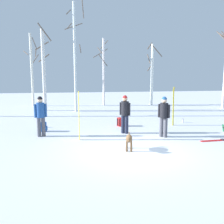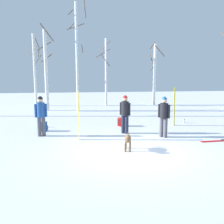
% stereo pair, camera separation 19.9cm
% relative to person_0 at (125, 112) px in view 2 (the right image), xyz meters
% --- Properties ---
extents(ground_plane, '(60.00, 60.00, 0.00)m').
position_rel_person_0_xyz_m(ground_plane, '(-0.31, -2.47, -0.98)').
color(ground_plane, white).
extents(person_0, '(0.43, 0.36, 1.72)m').
position_rel_person_0_xyz_m(person_0, '(0.00, 0.00, 0.00)').
color(person_0, '#1E2338').
rests_on(person_0, ground_plane).
extents(person_1, '(0.41, 0.38, 1.72)m').
position_rel_person_0_xyz_m(person_1, '(1.46, -0.90, 0.00)').
color(person_1, '#4C4C56').
rests_on(person_1, ground_plane).
extents(person_2, '(0.51, 0.34, 1.72)m').
position_rel_person_0_xyz_m(person_2, '(-3.63, 0.07, 0.00)').
color(person_2, '#4C4C56').
rests_on(person_2, ground_plane).
extents(dog, '(0.36, 0.88, 0.57)m').
position_rel_person_0_xyz_m(dog, '(-0.40, -2.41, -0.59)').
color(dog, brown).
rests_on(dog, ground_plane).
extents(ski_pair_planted_0, '(0.03, 0.18, 1.98)m').
position_rel_person_0_xyz_m(ski_pair_planted_0, '(-2.05, -0.80, 0.00)').
color(ski_pair_planted_0, yellow).
rests_on(ski_pair_planted_0, ground_plane).
extents(ski_pair_planted_1, '(0.18, 0.16, 2.01)m').
position_rel_person_0_xyz_m(ski_pair_planted_1, '(2.85, 1.24, 0.02)').
color(ski_pair_planted_1, yellow).
rests_on(ski_pair_planted_1, ground_plane).
extents(ski_pair_lying_0, '(1.86, 0.23, 0.05)m').
position_rel_person_0_xyz_m(ski_pair_lying_0, '(3.58, -1.82, -0.97)').
color(ski_pair_lying_0, red).
rests_on(ski_pair_lying_0, ground_plane).
extents(backpack_0, '(0.34, 0.32, 0.44)m').
position_rel_person_0_xyz_m(backpack_0, '(0.10, 1.53, -0.77)').
color(backpack_0, red).
rests_on(backpack_0, ground_plane).
extents(backpack_1, '(0.34, 0.32, 0.44)m').
position_rel_person_0_xyz_m(backpack_1, '(-3.64, 0.98, -0.77)').
color(backpack_1, '#1E4C99').
rests_on(backpack_1, ground_plane).
extents(water_bottle_0, '(0.07, 0.07, 0.27)m').
position_rel_person_0_xyz_m(water_bottle_0, '(-3.98, 1.87, -0.85)').
color(water_bottle_0, green).
rests_on(water_bottle_0, ground_plane).
extents(water_bottle_1, '(0.08, 0.08, 0.22)m').
position_rel_person_0_xyz_m(water_bottle_1, '(3.70, 1.81, -0.88)').
color(water_bottle_1, silver).
rests_on(water_bottle_1, ground_plane).
extents(birch_tree_1, '(1.27, 1.26, 6.08)m').
position_rel_person_0_xyz_m(birch_tree_1, '(-5.58, 11.00, 2.18)').
color(birch_tree_1, silver).
rests_on(birch_tree_1, ground_plane).
extents(birch_tree_2, '(1.28, 1.30, 6.16)m').
position_rel_person_0_xyz_m(birch_tree_2, '(-4.27, 7.83, 2.09)').
color(birch_tree_2, silver).
rests_on(birch_tree_2, ground_plane).
extents(birch_tree_3, '(1.41, 1.42, 7.60)m').
position_rel_person_0_xyz_m(birch_tree_3, '(-2.01, 7.08, 3.02)').
color(birch_tree_3, silver).
rests_on(birch_tree_3, ground_plane).
extents(birch_tree_4, '(1.37, 1.41, 5.74)m').
position_rel_person_0_xyz_m(birch_tree_4, '(0.47, 10.44, 2.05)').
color(birch_tree_4, silver).
rests_on(birch_tree_4, ground_plane).
extents(birch_tree_5, '(1.28, 1.29, 5.50)m').
position_rel_person_0_xyz_m(birch_tree_5, '(4.71, 9.91, 1.82)').
color(birch_tree_5, white).
rests_on(birch_tree_5, ground_plane).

